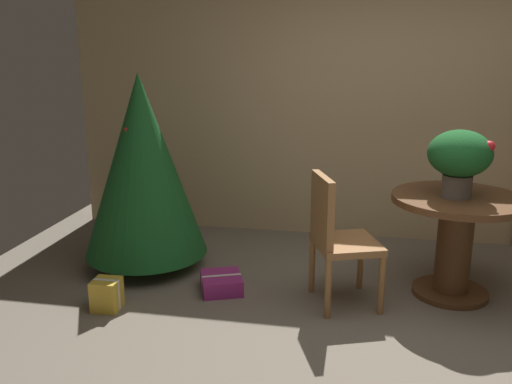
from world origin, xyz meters
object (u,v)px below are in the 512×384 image
(flower_vase, at_px, (460,156))
(holiday_tree, at_px, (143,166))
(gift_box_purple, at_px, (221,283))
(gift_box_gold, at_px, (107,294))
(round_dining_table, at_px, (456,232))
(wooden_chair_left_near, at_px, (336,234))

(flower_vase, distance_m, holiday_tree, 2.40)
(flower_vase, bearing_deg, gift_box_purple, -172.30)
(flower_vase, xyz_separation_m, gift_box_gold, (-2.37, -0.67, -0.94))
(round_dining_table, xyz_separation_m, flower_vase, (-0.03, -0.03, 0.56))
(flower_vase, distance_m, gift_box_gold, 2.64)
(holiday_tree, relative_size, gift_box_gold, 7.21)
(wooden_chair_left_near, xyz_separation_m, holiday_tree, (-1.57, 0.41, 0.34))
(holiday_tree, relative_size, gift_box_purple, 3.97)
(flower_vase, bearing_deg, round_dining_table, 46.44)
(round_dining_table, xyz_separation_m, gift_box_gold, (-2.40, -0.69, -0.38))
(flower_vase, xyz_separation_m, wooden_chair_left_near, (-0.82, -0.28, -0.52))
(holiday_tree, bearing_deg, gift_box_purple, -25.80)
(holiday_tree, distance_m, gift_box_gold, 1.09)
(wooden_chair_left_near, bearing_deg, round_dining_table, 20.00)
(wooden_chair_left_near, relative_size, gift_box_gold, 4.26)
(round_dining_table, xyz_separation_m, holiday_tree, (-2.42, 0.10, 0.37))
(flower_vase, relative_size, holiday_tree, 0.30)
(holiday_tree, xyz_separation_m, gift_box_gold, (0.02, -0.79, -0.75))
(gift_box_purple, relative_size, gift_box_gold, 1.82)
(holiday_tree, height_order, gift_box_gold, holiday_tree)
(round_dining_table, relative_size, gift_box_gold, 4.23)
(wooden_chair_left_near, distance_m, gift_box_gold, 1.66)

